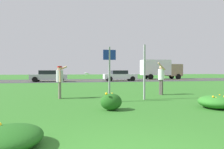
{
  "coord_description": "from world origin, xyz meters",
  "views": [
    {
      "loc": [
        -0.65,
        -2.05,
        1.37
      ],
      "look_at": [
        1.14,
        7.21,
        1.19
      ],
      "focal_mm": 29.85,
      "sensor_mm": 36.0,
      "label": 1
    }
  ],
  "objects_px": {
    "sign_post_near_path": "(109,69)",
    "car_white_center_right": "(120,76)",
    "person_thrower_red_cap_gray_shirt": "(60,79)",
    "sign_post_by_roadside": "(144,72)",
    "person_catcher_white_shirt": "(161,77)",
    "box_truck_tan": "(160,68)",
    "frisbee_white": "(87,73)",
    "car_silver_center_left": "(49,76)"
  },
  "relations": [
    {
      "from": "sign_post_near_path",
      "to": "car_white_center_right",
      "type": "relative_size",
      "value": 0.54
    },
    {
      "from": "sign_post_by_roadside",
      "to": "person_catcher_white_shirt",
      "type": "relative_size",
      "value": 1.41
    },
    {
      "from": "person_catcher_white_shirt",
      "to": "car_silver_center_left",
      "type": "height_order",
      "value": "person_catcher_white_shirt"
    },
    {
      "from": "sign_post_near_path",
      "to": "sign_post_by_roadside",
      "type": "bearing_deg",
      "value": 11.26
    },
    {
      "from": "frisbee_white",
      "to": "car_white_center_right",
      "type": "xyz_separation_m",
      "value": [
        5.38,
        15.52,
        -0.51
      ]
    },
    {
      "from": "sign_post_near_path",
      "to": "person_thrower_red_cap_gray_shirt",
      "type": "xyz_separation_m",
      "value": [
        -2.24,
        1.48,
        -0.49
      ]
    },
    {
      "from": "person_catcher_white_shirt",
      "to": "box_truck_tan",
      "type": "height_order",
      "value": "box_truck_tan"
    },
    {
      "from": "car_white_center_right",
      "to": "box_truck_tan",
      "type": "relative_size",
      "value": 0.67
    },
    {
      "from": "sign_post_near_path",
      "to": "sign_post_by_roadside",
      "type": "height_order",
      "value": "sign_post_by_roadside"
    },
    {
      "from": "frisbee_white",
      "to": "box_truck_tan",
      "type": "relative_size",
      "value": 0.04
    },
    {
      "from": "car_white_center_right",
      "to": "car_silver_center_left",
      "type": "bearing_deg",
      "value": 180.0
    },
    {
      "from": "sign_post_near_path",
      "to": "person_thrower_red_cap_gray_shirt",
      "type": "bearing_deg",
      "value": 146.5
    },
    {
      "from": "sign_post_by_roadside",
      "to": "car_white_center_right",
      "type": "height_order",
      "value": "sign_post_by_roadside"
    },
    {
      "from": "sign_post_near_path",
      "to": "box_truck_tan",
      "type": "xyz_separation_m",
      "value": [
        12.47,
        21.06,
        0.33
      ]
    },
    {
      "from": "sign_post_by_roadside",
      "to": "car_white_center_right",
      "type": "distance_m",
      "value": 16.8
    },
    {
      "from": "sign_post_near_path",
      "to": "person_catcher_white_shirt",
      "type": "distance_m",
      "value": 3.88
    },
    {
      "from": "person_catcher_white_shirt",
      "to": "box_truck_tan",
      "type": "relative_size",
      "value": 0.28
    },
    {
      "from": "sign_post_by_roadside",
      "to": "box_truck_tan",
      "type": "height_order",
      "value": "box_truck_tan"
    },
    {
      "from": "sign_post_near_path",
      "to": "person_thrower_red_cap_gray_shirt",
      "type": "relative_size",
      "value": 1.48
    },
    {
      "from": "person_catcher_white_shirt",
      "to": "frisbee_white",
      "type": "height_order",
      "value": "person_catcher_white_shirt"
    },
    {
      "from": "sign_post_by_roadside",
      "to": "person_thrower_red_cap_gray_shirt",
      "type": "relative_size",
      "value": 1.6
    },
    {
      "from": "sign_post_by_roadside",
      "to": "box_truck_tan",
      "type": "xyz_separation_m",
      "value": [
        10.71,
        20.71,
        0.49
      ]
    },
    {
      "from": "person_thrower_red_cap_gray_shirt",
      "to": "car_silver_center_left",
      "type": "bearing_deg",
      "value": 99.69
    },
    {
      "from": "person_thrower_red_cap_gray_shirt",
      "to": "box_truck_tan",
      "type": "bearing_deg",
      "value": 53.08
    },
    {
      "from": "person_catcher_white_shirt",
      "to": "frisbee_white",
      "type": "xyz_separation_m",
      "value": [
        -4.26,
        -0.49,
        0.23
      ]
    },
    {
      "from": "sign_post_near_path",
      "to": "frisbee_white",
      "type": "height_order",
      "value": "sign_post_near_path"
    },
    {
      "from": "sign_post_near_path",
      "to": "sign_post_by_roadside",
      "type": "distance_m",
      "value": 1.8
    },
    {
      "from": "sign_post_by_roadside",
      "to": "person_catcher_white_shirt",
      "type": "bearing_deg",
      "value": 43.98
    },
    {
      "from": "person_thrower_red_cap_gray_shirt",
      "to": "person_catcher_white_shirt",
      "type": "distance_m",
      "value": 5.62
    },
    {
      "from": "person_thrower_red_cap_gray_shirt",
      "to": "frisbee_white",
      "type": "xyz_separation_m",
      "value": [
        1.34,
        -0.08,
        0.26
      ]
    },
    {
      "from": "car_silver_center_left",
      "to": "car_white_center_right",
      "type": "relative_size",
      "value": 1.0
    },
    {
      "from": "person_catcher_white_shirt",
      "to": "car_white_center_right",
      "type": "distance_m",
      "value": 15.08
    },
    {
      "from": "frisbee_white",
      "to": "sign_post_near_path",
      "type": "bearing_deg",
      "value": -57.22
    },
    {
      "from": "frisbee_white",
      "to": "car_silver_center_left",
      "type": "bearing_deg",
      "value": 104.36
    },
    {
      "from": "sign_post_near_path",
      "to": "car_white_center_right",
      "type": "bearing_deg",
      "value": 75.19
    },
    {
      "from": "frisbee_white",
      "to": "car_silver_center_left",
      "type": "relative_size",
      "value": 0.06
    },
    {
      "from": "sign_post_near_path",
      "to": "person_thrower_red_cap_gray_shirt",
      "type": "height_order",
      "value": "sign_post_near_path"
    },
    {
      "from": "sign_post_near_path",
      "to": "person_catcher_white_shirt",
      "type": "bearing_deg",
      "value": 29.39
    },
    {
      "from": "car_white_center_right",
      "to": "frisbee_white",
      "type": "bearing_deg",
      "value": -109.12
    },
    {
      "from": "box_truck_tan",
      "to": "sign_post_near_path",
      "type": "bearing_deg",
      "value": -120.63
    },
    {
      "from": "person_thrower_red_cap_gray_shirt",
      "to": "box_truck_tan",
      "type": "xyz_separation_m",
      "value": [
        14.71,
        19.58,
        0.82
      ]
    },
    {
      "from": "sign_post_by_roadside",
      "to": "person_catcher_white_shirt",
      "type": "height_order",
      "value": "sign_post_by_roadside"
    }
  ]
}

